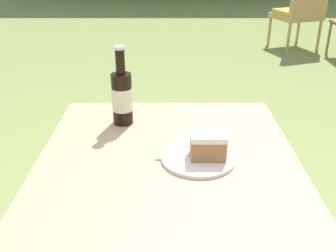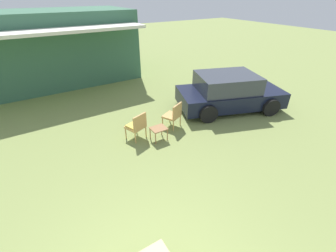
{
  "view_description": "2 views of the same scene",
  "coord_description": "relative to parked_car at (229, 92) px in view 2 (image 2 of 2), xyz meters",
  "views": [
    {
      "loc": [
        -0.0,
        -0.94,
        1.26
      ],
      "look_at": [
        0.0,
        0.1,
        0.76
      ],
      "focal_mm": 42.0,
      "sensor_mm": 36.0,
      "label": 1
    },
    {
      "loc": [
        -0.61,
        -1.35,
        3.87
      ],
      "look_at": [
        2.0,
        2.86,
        0.9
      ],
      "focal_mm": 24.0,
      "sensor_mm": 36.0,
      "label": 2
    }
  ],
  "objects": [
    {
      "name": "wicker_chair_cushioned",
      "position": [
        -3.84,
        -0.11,
        -0.17
      ],
      "size": [
        0.63,
        0.61,
        0.85
      ],
      "rotation": [
        0.0,
        0.0,
        3.49
      ],
      "color": "tan",
      "rests_on": "ground_plane"
    },
    {
      "name": "cabin_building",
      "position": [
        -5.25,
        6.79,
        0.96
      ],
      "size": [
        8.01,
        4.96,
        3.18
      ],
      "color": "#38664C",
      "rests_on": "ground_plane"
    },
    {
      "name": "garden_side_table",
      "position": [
        -3.32,
        -0.51,
        -0.29
      ],
      "size": [
        0.45,
        0.39,
        0.4
      ],
      "color": "#996B42",
      "rests_on": "ground_plane"
    },
    {
      "name": "parked_car",
      "position": [
        0.0,
        0.0,
        0.0
      ],
      "size": [
        4.18,
        2.94,
        1.33
      ],
      "rotation": [
        0.0,
        0.0,
        -0.34
      ],
      "color": "black",
      "rests_on": "ground_plane"
    },
    {
      "name": "wicker_chair_plain",
      "position": [
        -2.53,
        -0.13,
        -0.16
      ],
      "size": [
        0.66,
        0.64,
        0.85
      ],
      "rotation": [
        0.0,
        0.0,
        3.59
      ],
      "color": "tan",
      "rests_on": "ground_plane"
    }
  ]
}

